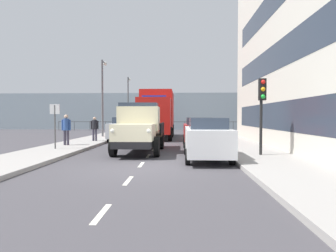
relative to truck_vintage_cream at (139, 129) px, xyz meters
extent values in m
plane|color=#423F44|center=(-0.57, -4.66, -1.18)|extent=(80.00, 80.00, 0.00)
cube|color=#9E9993|center=(-5.43, -4.66, -1.10)|extent=(2.80, 35.48, 0.15)
cube|color=#9E9993|center=(4.30, -4.66, -1.10)|extent=(2.80, 35.48, 0.15)
cube|color=silver|center=(-0.57, 8.67, -1.17)|extent=(0.12, 1.10, 0.01)
cube|color=silver|center=(-0.57, 6.00, -1.17)|extent=(0.12, 1.10, 0.01)
cube|color=silver|center=(-0.57, 3.37, -1.17)|extent=(0.12, 1.10, 0.01)
cube|color=silver|center=(-0.57, 1.09, -1.17)|extent=(0.12, 1.10, 0.01)
cube|color=silver|center=(-0.57, -1.38, -1.17)|extent=(0.12, 1.10, 0.01)
cube|color=silver|center=(-0.57, -3.76, -1.17)|extent=(0.12, 1.10, 0.01)
cube|color=silver|center=(-0.57, -6.46, -1.17)|extent=(0.12, 1.10, 0.01)
cube|color=silver|center=(-0.57, -8.82, -1.17)|extent=(0.12, 1.10, 0.01)
cube|color=silver|center=(-0.57, -11.14, -1.17)|extent=(0.12, 1.10, 0.01)
cube|color=silver|center=(-0.57, -13.73, -1.17)|extent=(0.12, 1.10, 0.01)
cube|color=silver|center=(-0.57, -16.21, -1.17)|extent=(0.12, 1.10, 0.01)
cube|color=silver|center=(-0.57, -18.80, -1.17)|extent=(0.12, 1.10, 0.01)
cube|color=#2D3847|center=(-6.86, 1.44, 0.62)|extent=(0.08, 20.47, 1.40)
cube|color=#2D3847|center=(-6.86, 1.44, 3.62)|extent=(0.08, 20.47, 1.40)
cube|color=#84939E|center=(-0.57, -25.40, 1.32)|extent=(80.00, 0.80, 5.00)
cylinder|color=#4C5156|center=(-14.57, -21.80, -0.58)|extent=(0.08, 0.08, 1.20)
cylinder|color=#4C5156|center=(-12.57, -21.80, -0.58)|extent=(0.08, 0.08, 1.20)
cylinder|color=#4C5156|center=(-10.57, -21.80, -0.58)|extent=(0.08, 0.08, 1.20)
cylinder|color=#4C5156|center=(-8.57, -21.80, -0.58)|extent=(0.08, 0.08, 1.20)
cylinder|color=#4C5156|center=(-6.57, -21.80, -0.58)|extent=(0.08, 0.08, 1.20)
cylinder|color=#4C5156|center=(-4.57, -21.80, -0.58)|extent=(0.08, 0.08, 1.20)
cylinder|color=#4C5156|center=(-2.57, -21.80, -0.58)|extent=(0.08, 0.08, 1.20)
cylinder|color=#4C5156|center=(-0.57, -21.80, -0.58)|extent=(0.08, 0.08, 1.20)
cylinder|color=#4C5156|center=(1.43, -21.80, -0.58)|extent=(0.08, 0.08, 1.20)
cylinder|color=#4C5156|center=(3.43, -21.80, -0.58)|extent=(0.08, 0.08, 1.20)
cylinder|color=#4C5156|center=(5.43, -21.80, -0.58)|extent=(0.08, 0.08, 1.20)
cylinder|color=#4C5156|center=(7.43, -21.80, -0.58)|extent=(0.08, 0.08, 1.20)
cylinder|color=#4C5156|center=(9.43, -21.80, -0.58)|extent=(0.08, 0.08, 1.20)
cylinder|color=#4C5156|center=(11.43, -21.80, -0.58)|extent=(0.08, 0.08, 1.20)
cylinder|color=#4C5156|center=(13.43, -21.80, -0.58)|extent=(0.08, 0.08, 1.20)
cube|color=#4C5156|center=(-0.57, -21.80, -0.06)|extent=(28.00, 0.08, 0.08)
cube|color=black|center=(0.00, -0.38, -0.58)|extent=(1.64, 5.60, 0.30)
cube|color=beige|center=(0.00, 1.47, -0.08)|extent=(1.72, 1.90, 0.70)
cube|color=silver|center=(0.00, 2.36, -0.11)|extent=(1.16, 0.08, 0.56)
sphere|color=white|center=(-0.74, 2.36, 0.02)|extent=(0.20, 0.20, 0.20)
sphere|color=white|center=(0.73, 2.36, 0.02)|extent=(0.20, 0.20, 0.20)
cube|color=beige|center=(0.00, -0.04, 0.50)|extent=(1.93, 1.34, 1.15)
cube|color=#2D3847|center=(0.00, -0.04, 0.97)|extent=(1.78, 1.23, 0.56)
cube|color=#2D2319|center=(0.00, -1.72, -0.35)|extent=(2.10, 2.80, 0.16)
cube|color=black|center=(-1.01, -1.72, -0.03)|extent=(0.08, 2.80, 0.56)
cube|color=black|center=(1.01, -1.72, -0.03)|extent=(0.08, 2.80, 0.56)
cylinder|color=black|center=(-0.97, 1.30, -0.73)|extent=(0.24, 0.90, 0.90)
cylinder|color=black|center=(0.97, 1.30, -0.73)|extent=(0.24, 0.90, 0.90)
cylinder|color=black|center=(-0.97, -1.92, -0.73)|extent=(0.24, 0.90, 0.90)
cylinder|color=black|center=(0.97, -1.92, -0.73)|extent=(0.24, 0.90, 0.90)
cube|color=red|center=(-0.12, -6.74, 0.64)|extent=(2.40, 2.21, 2.60)
cube|color=#2D3847|center=(-0.12, -6.74, 1.21)|extent=(2.20, 2.04, 0.80)
cube|color=#1933B2|center=(-0.12, -6.74, 2.04)|extent=(1.75, 0.20, 0.16)
cube|color=red|center=(-0.12, -10.74, 1.19)|extent=(2.50, 5.95, 3.00)
cube|color=black|center=(-0.12, -9.80, -0.48)|extent=(2.00, 8.07, 0.36)
cylinder|color=black|center=(-1.27, -6.83, -0.66)|extent=(0.28, 1.04, 1.04)
cylinder|color=black|center=(1.03, -6.83, -0.66)|extent=(0.28, 1.04, 1.04)
cylinder|color=black|center=(-1.27, -10.44, -0.66)|extent=(0.28, 1.04, 1.04)
cylinder|color=black|center=(1.03, -10.44, -0.66)|extent=(0.28, 1.04, 1.04)
cylinder|color=black|center=(-1.27, -12.57, -0.66)|extent=(0.28, 1.04, 1.04)
cylinder|color=black|center=(1.03, -12.57, -0.66)|extent=(0.28, 1.04, 1.04)
cube|color=white|center=(-3.08, 1.95, -0.38)|extent=(1.69, 4.45, 1.00)
cube|color=#2D3847|center=(-3.08, 2.15, 0.33)|extent=(1.39, 2.45, 0.42)
cylinder|color=black|center=(-2.28, 0.57, -0.88)|extent=(0.18, 0.60, 0.60)
cylinder|color=black|center=(-3.89, 0.57, -0.88)|extent=(0.18, 0.60, 0.60)
cylinder|color=black|center=(-2.28, 3.33, -0.88)|extent=(0.18, 0.60, 0.60)
cylinder|color=black|center=(-3.89, 3.33, -0.88)|extent=(0.18, 0.60, 0.60)
cube|color=#B21E1E|center=(-3.08, -3.68, -0.38)|extent=(1.70, 4.16, 1.00)
cube|color=#2D3847|center=(-3.08, -3.48, 0.33)|extent=(1.39, 2.29, 0.42)
cylinder|color=black|center=(-2.28, -4.98, -0.88)|extent=(0.18, 0.60, 0.60)
cylinder|color=black|center=(-3.89, -4.98, -0.88)|extent=(0.18, 0.60, 0.60)
cylinder|color=black|center=(-2.28, -2.39, -0.88)|extent=(0.18, 0.60, 0.60)
cylinder|color=black|center=(-3.89, -2.39, -0.88)|extent=(0.18, 0.60, 0.60)
cube|color=#B7BABF|center=(1.95, -6.73, -0.38)|extent=(1.86, 4.38, 1.00)
cube|color=#2D3847|center=(1.95, -6.93, 0.33)|extent=(1.52, 2.41, 0.42)
cylinder|color=black|center=(1.07, -5.37, -0.88)|extent=(0.18, 0.60, 0.60)
cylinder|color=black|center=(2.83, -5.37, -0.88)|extent=(0.18, 0.60, 0.60)
cylinder|color=black|center=(1.07, -8.09, -0.88)|extent=(0.18, 0.60, 0.60)
cylinder|color=black|center=(2.83, -8.09, -0.88)|extent=(0.18, 0.60, 0.60)
cube|color=navy|center=(1.95, -12.30, -0.38)|extent=(1.78, 4.64, 1.00)
cube|color=#2D3847|center=(1.95, -12.50, 0.33)|extent=(1.46, 2.55, 0.42)
cylinder|color=black|center=(1.10, -10.86, -0.88)|extent=(0.18, 0.60, 0.60)
cylinder|color=black|center=(2.80, -10.86, -0.88)|extent=(0.18, 0.60, 0.60)
cylinder|color=black|center=(1.10, -13.74, -0.88)|extent=(0.18, 0.60, 0.60)
cylinder|color=black|center=(2.80, -13.74, -0.88)|extent=(0.18, 0.60, 0.60)
cube|color=#1E6670|center=(1.95, -19.06, -0.38)|extent=(1.75, 4.58, 1.00)
cube|color=#2D3847|center=(1.95, -19.26, 0.33)|extent=(1.44, 2.52, 0.42)
cylinder|color=black|center=(1.12, -17.64, -0.88)|extent=(0.18, 0.60, 0.60)
cylinder|color=black|center=(2.78, -17.64, -0.88)|extent=(0.18, 0.60, 0.60)
cylinder|color=black|center=(1.12, -20.49, -0.88)|extent=(0.18, 0.60, 0.60)
cylinder|color=black|center=(2.78, -20.49, -0.88)|extent=(0.18, 0.60, 0.60)
cylinder|color=#383342|center=(4.39, -2.16, -0.61)|extent=(0.14, 0.14, 0.84)
cylinder|color=#383342|center=(4.57, -2.16, -0.61)|extent=(0.14, 0.14, 0.84)
cylinder|color=#2D4C8C|center=(4.48, -2.16, 0.15)|extent=(0.34, 0.34, 0.67)
cylinder|color=#2D4C8C|center=(4.26, -2.16, 0.11)|extent=(0.09, 0.09, 0.61)
cylinder|color=#2D4C8C|center=(4.70, -2.16, 0.11)|extent=(0.09, 0.09, 0.61)
sphere|color=tan|center=(4.48, -2.16, 0.59)|extent=(0.23, 0.23, 0.23)
cylinder|color=#383342|center=(3.62, -5.02, -0.64)|extent=(0.14, 0.14, 0.78)
cylinder|color=#383342|center=(3.80, -5.02, -0.64)|extent=(0.14, 0.14, 0.78)
cylinder|color=black|center=(3.71, -5.02, 0.06)|extent=(0.34, 0.34, 0.62)
cylinder|color=black|center=(3.49, -5.02, 0.03)|extent=(0.09, 0.09, 0.57)
cylinder|color=black|center=(3.93, -5.02, 0.03)|extent=(0.09, 0.09, 0.57)
sphere|color=tan|center=(3.71, -5.02, 0.47)|extent=(0.21, 0.21, 0.21)
cylinder|color=black|center=(-5.42, 1.55, 0.57)|extent=(0.12, 0.12, 3.20)
cube|color=black|center=(-5.42, 1.69, 1.72)|extent=(0.28, 0.24, 0.90)
sphere|color=red|center=(-5.42, 1.81, 2.02)|extent=(0.18, 0.18, 0.18)
sphere|color=orange|center=(-5.42, 1.81, 1.72)|extent=(0.18, 0.18, 0.18)
sphere|color=green|center=(-5.42, 1.81, 1.42)|extent=(0.18, 0.18, 0.18)
cylinder|color=#59595B|center=(4.37, -9.32, 2.09)|extent=(0.16, 0.16, 6.24)
cylinder|color=#59595B|center=(4.37, -9.77, 5.11)|extent=(0.10, 0.90, 0.10)
sphere|color=silver|center=(4.37, -10.22, 5.06)|extent=(0.32, 0.32, 0.32)
cylinder|color=#59595B|center=(4.15, -19.65, 2.11)|extent=(0.16, 0.16, 6.27)
cylinder|color=#59595B|center=(4.15, -20.10, 5.14)|extent=(0.10, 0.90, 0.10)
sphere|color=silver|center=(4.15, -20.55, 5.09)|extent=(0.32, 0.32, 0.32)
cylinder|color=#4C4C4C|center=(4.32, -0.35, 0.07)|extent=(0.07, 0.07, 2.20)
cube|color=silver|center=(4.32, -0.35, 0.97)|extent=(0.50, 0.04, 0.50)
camera|label=1|loc=(-2.00, 13.75, 0.59)|focal=30.47mm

